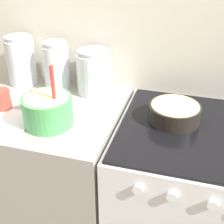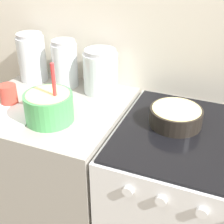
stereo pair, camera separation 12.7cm
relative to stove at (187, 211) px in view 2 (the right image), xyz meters
The scene contains 10 objects.
wall_back 0.91m from the stove, 135.80° to the left, with size 4.42×0.05×2.40m.
countertop_cabinet 0.71m from the stove, behind, with size 0.71×0.65×0.88m.
stove is the anchor object (origin of this frame).
mixing_bowl 0.82m from the stove, 168.56° to the right, with size 0.21×0.21×0.27m.
baking_pan 0.50m from the stove, 157.23° to the left, with size 0.23×0.23×0.08m.
storage_jar_left 1.12m from the stove, 167.01° to the left, with size 0.15×0.15×0.26m.
storage_jar_middle 0.95m from the stove, 163.62° to the left, with size 0.13×0.13×0.25m.
storage_jar_right 0.79m from the stove, 157.96° to the left, with size 0.17×0.17×0.23m.
tin_can 1.02m from the stove, behind, with size 0.08×0.08×0.10m.
recipe_page 0.95m from the stove, 167.74° to the right, with size 0.23×0.23×0.01m.
Camera 2 is at (0.43, -0.79, 1.61)m, focal length 50.00 mm.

